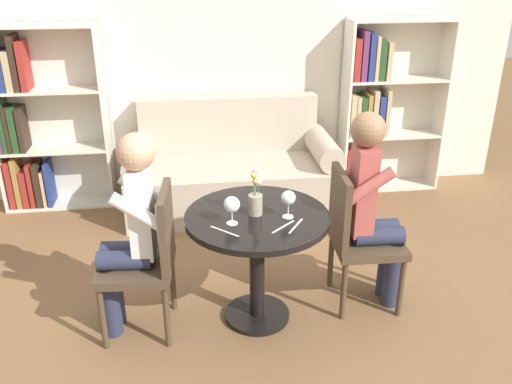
% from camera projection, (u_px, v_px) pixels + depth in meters
% --- Properties ---
extents(ground_plane, '(16.00, 16.00, 0.00)m').
position_uv_depth(ground_plane, '(257.00, 316.00, 3.37)').
color(ground_plane, brown).
extents(back_wall, '(5.20, 0.05, 2.70)m').
position_uv_depth(back_wall, '(225.00, 43.00, 4.65)').
color(back_wall, silver).
rests_on(back_wall, ground_plane).
extents(round_table, '(0.83, 0.83, 0.71)m').
position_uv_depth(round_table, '(257.00, 240.00, 3.15)').
color(round_table, black).
rests_on(round_table, ground_plane).
extents(couch, '(1.78, 0.80, 0.92)m').
position_uv_depth(couch, '(232.00, 173.00, 4.70)').
color(couch, '#B7A893').
rests_on(couch, ground_plane).
extents(bookshelf_left, '(0.92, 0.28, 1.55)m').
position_uv_depth(bookshelf_left, '(36.00, 124.00, 4.56)').
color(bookshelf_left, silver).
rests_on(bookshelf_left, ground_plane).
extents(bookshelf_right, '(0.92, 0.28, 1.55)m').
position_uv_depth(bookshelf_right, '(378.00, 108.00, 4.91)').
color(bookshelf_right, silver).
rests_on(bookshelf_right, ground_plane).
extents(chair_left, '(0.45, 0.45, 0.90)m').
position_uv_depth(chair_left, '(148.00, 256.00, 3.08)').
color(chair_left, '#473828').
rests_on(chair_left, ground_plane).
extents(chair_right, '(0.44, 0.44, 0.90)m').
position_uv_depth(chair_right, '(357.00, 233.00, 3.32)').
color(chair_right, '#473828').
rests_on(chair_right, ground_plane).
extents(person_left, '(0.44, 0.36, 1.22)m').
position_uv_depth(person_left, '(129.00, 231.00, 3.02)').
color(person_left, '#282D47').
rests_on(person_left, ground_plane).
extents(person_right, '(0.43, 0.35, 1.26)m').
position_uv_depth(person_right, '(373.00, 207.00, 3.26)').
color(person_right, '#282D47').
rests_on(person_right, ground_plane).
extents(wine_glass_left, '(0.09, 0.09, 0.16)m').
position_uv_depth(wine_glass_left, '(232.00, 205.00, 2.94)').
color(wine_glass_left, white).
rests_on(wine_glass_left, round_table).
extents(wine_glass_right, '(0.08, 0.08, 0.16)m').
position_uv_depth(wine_glass_right, '(288.00, 199.00, 3.01)').
color(wine_glass_right, white).
rests_on(wine_glass_right, round_table).
extents(flower_vase, '(0.08, 0.08, 0.27)m').
position_uv_depth(flower_vase, '(255.00, 199.00, 3.05)').
color(flower_vase, '#9E9384').
rests_on(flower_vase, round_table).
extents(knife_left_setting, '(0.15, 0.13, 0.00)m').
position_uv_depth(knife_left_setting, '(283.00, 227.00, 2.95)').
color(knife_left_setting, silver).
rests_on(knife_left_setting, round_table).
extents(fork_left_setting, '(0.11, 0.16, 0.00)m').
position_uv_depth(fork_left_setting, '(296.00, 226.00, 2.95)').
color(fork_left_setting, silver).
rests_on(fork_left_setting, round_table).
extents(knife_right_setting, '(0.14, 0.14, 0.00)m').
position_uv_depth(knife_right_setting, '(224.00, 231.00, 2.90)').
color(knife_right_setting, silver).
rests_on(knife_right_setting, round_table).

